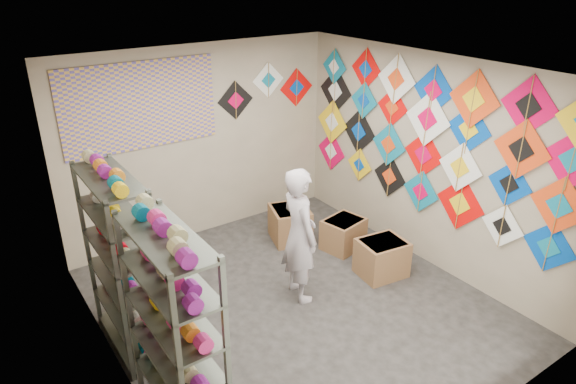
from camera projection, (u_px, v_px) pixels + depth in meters
ground at (296, 304)px, 5.98m from camera, size 4.50×4.50×0.00m
room_walls at (297, 174)px, 5.31m from camera, size 4.50×4.50×4.50m
shelf_rack_front at (175, 338)px, 4.03m from camera, size 0.40×1.10×1.90m
shelf_rack_back at (121, 265)px, 5.00m from camera, size 0.40×1.10×1.90m
string_spools at (144, 288)px, 4.48m from camera, size 0.12×2.36×0.12m
kite_wall_display at (428, 138)px, 6.31m from camera, size 0.06×4.34×2.01m
back_wall_kites at (268, 90)px, 7.43m from camera, size 1.62×0.02×0.76m
poster at (141, 106)px, 6.42m from camera, size 2.00×0.01×1.10m
shopkeeper at (299, 235)px, 5.83m from camera, size 0.70×0.56×1.63m
carton_a at (382, 258)px, 6.47m from camera, size 0.63×0.55×0.47m
carton_b at (343, 234)px, 7.08m from camera, size 0.61×0.53×0.44m
carton_c at (290, 224)px, 7.29m from camera, size 0.65×0.69×0.49m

